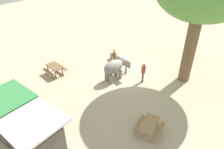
{
  "coord_description": "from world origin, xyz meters",
  "views": [
    {
      "loc": [
        -8.08,
        11.79,
        9.34
      ],
      "look_at": [
        0.25,
        1.51,
        0.8
      ],
      "focal_mm": 33.25,
      "sensor_mm": 36.0,
      "label": 1
    }
  ],
  "objects_px": {
    "person_handler": "(143,71)",
    "market_stall_green": "(11,117)",
    "elephant": "(116,67)",
    "picnic_table_far": "(55,68)",
    "market_stall_white": "(38,141)",
    "picnic_table_near": "(149,125)",
    "wooden_bench": "(114,56)"
  },
  "relations": [
    {
      "from": "person_handler",
      "to": "market_stall_green",
      "type": "distance_m",
      "value": 9.5
    },
    {
      "from": "elephant",
      "to": "picnic_table_far",
      "type": "relative_size",
      "value": 1.46
    },
    {
      "from": "market_stall_white",
      "to": "elephant",
      "type": "bearing_deg",
      "value": -79.33
    },
    {
      "from": "picnic_table_near",
      "to": "market_stall_white",
      "type": "distance_m",
      "value": 5.93
    },
    {
      "from": "wooden_bench",
      "to": "market_stall_green",
      "type": "xyz_separation_m",
      "value": [
        -0.8,
        10.25,
        0.67
      ]
    },
    {
      "from": "elephant",
      "to": "market_stall_green",
      "type": "height_order",
      "value": "market_stall_green"
    },
    {
      "from": "elephant",
      "to": "person_handler",
      "type": "height_order",
      "value": "elephant"
    },
    {
      "from": "picnic_table_near",
      "to": "wooden_bench",
      "type": "bearing_deg",
      "value": -139.54
    },
    {
      "from": "elephant",
      "to": "picnic_table_near",
      "type": "relative_size",
      "value": 1.4
    },
    {
      "from": "elephant",
      "to": "market_stall_white",
      "type": "relative_size",
      "value": 0.97
    },
    {
      "from": "picnic_table_near",
      "to": "picnic_table_far",
      "type": "xyz_separation_m",
      "value": [
        9.25,
        -0.62,
        0.0
      ]
    },
    {
      "from": "person_handler",
      "to": "market_stall_green",
      "type": "relative_size",
      "value": 0.64
    },
    {
      "from": "wooden_bench",
      "to": "picnic_table_near",
      "type": "xyz_separation_m",
      "value": [
        -6.86,
        5.46,
        0.12
      ]
    },
    {
      "from": "elephant",
      "to": "wooden_bench",
      "type": "distance_m",
      "value": 2.94
    },
    {
      "from": "person_handler",
      "to": "picnic_table_far",
      "type": "height_order",
      "value": "person_handler"
    },
    {
      "from": "wooden_bench",
      "to": "market_stall_white",
      "type": "bearing_deg",
      "value": 145.24
    },
    {
      "from": "elephant",
      "to": "picnic_table_near",
      "type": "height_order",
      "value": "elephant"
    },
    {
      "from": "wooden_bench",
      "to": "market_stall_white",
      "type": "relative_size",
      "value": 0.54
    },
    {
      "from": "market_stall_green",
      "to": "wooden_bench",
      "type": "bearing_deg",
      "value": -85.52
    },
    {
      "from": "person_handler",
      "to": "market_stall_green",
      "type": "height_order",
      "value": "market_stall_green"
    },
    {
      "from": "elephant",
      "to": "person_handler",
      "type": "relative_size",
      "value": 1.51
    },
    {
      "from": "elephant",
      "to": "picnic_table_near",
      "type": "bearing_deg",
      "value": -114.04
    },
    {
      "from": "person_handler",
      "to": "market_stall_white",
      "type": "relative_size",
      "value": 0.64
    },
    {
      "from": "picnic_table_far",
      "to": "market_stall_white",
      "type": "height_order",
      "value": "market_stall_white"
    },
    {
      "from": "picnic_table_far",
      "to": "market_stall_white",
      "type": "xyz_separation_m",
      "value": [
        -5.8,
        5.4,
        0.55
      ]
    },
    {
      "from": "elephant",
      "to": "picnic_table_far",
      "type": "bearing_deg",
      "value": 131.42
    },
    {
      "from": "person_handler",
      "to": "picnic_table_far",
      "type": "xyz_separation_m",
      "value": [
        6.21,
        3.61,
        -0.36
      ]
    },
    {
      "from": "wooden_bench",
      "to": "picnic_table_near",
      "type": "height_order",
      "value": "wooden_bench"
    },
    {
      "from": "elephant",
      "to": "person_handler",
      "type": "xyz_separation_m",
      "value": [
        -1.93,
        -0.93,
        -0.13
      ]
    },
    {
      "from": "picnic_table_far",
      "to": "wooden_bench",
      "type": "bearing_deg",
      "value": 70.97
    },
    {
      "from": "picnic_table_near",
      "to": "market_stall_green",
      "type": "height_order",
      "value": "market_stall_green"
    },
    {
      "from": "picnic_table_near",
      "to": "picnic_table_far",
      "type": "height_order",
      "value": "same"
    }
  ]
}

